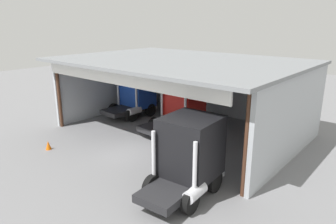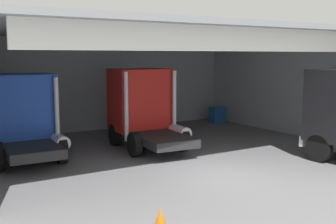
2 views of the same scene
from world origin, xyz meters
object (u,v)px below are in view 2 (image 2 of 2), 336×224
(truck_blue_center_right_bay, at_px, (23,115))
(tool_cart, at_px, (217,115))
(truck_red_yard_outside, at_px, (144,107))
(oil_drum, at_px, (171,117))
(traffic_cone, at_px, (160,219))

(truck_blue_center_right_bay, distance_m, tool_cart, 12.85)
(truck_red_yard_outside, distance_m, tool_cart, 8.06)
(truck_blue_center_right_bay, xyz_separation_m, tool_cart, (12.39, 3.16, -1.30))
(truck_blue_center_right_bay, bearing_deg, oil_drum, 25.33)
(truck_blue_center_right_bay, bearing_deg, truck_red_yard_outside, -2.06)
(truck_red_yard_outside, xyz_separation_m, tool_cart, (7.10, 3.56, -1.33))
(truck_red_yard_outside, relative_size, tool_cart, 5.14)
(truck_red_yard_outside, height_order, oil_drum, truck_red_yard_outside)
(oil_drum, relative_size, tool_cart, 0.88)
(truck_blue_center_right_bay, xyz_separation_m, oil_drum, (9.56, 4.06, -1.36))
(tool_cart, bearing_deg, traffic_cone, -132.94)
(truck_blue_center_right_bay, bearing_deg, traffic_cone, -79.82)
(truck_red_yard_outside, distance_m, oil_drum, 6.33)
(truck_blue_center_right_bay, height_order, truck_red_yard_outside, truck_red_yard_outside)
(oil_drum, xyz_separation_m, traffic_cone, (-8.33, -12.90, -0.16))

